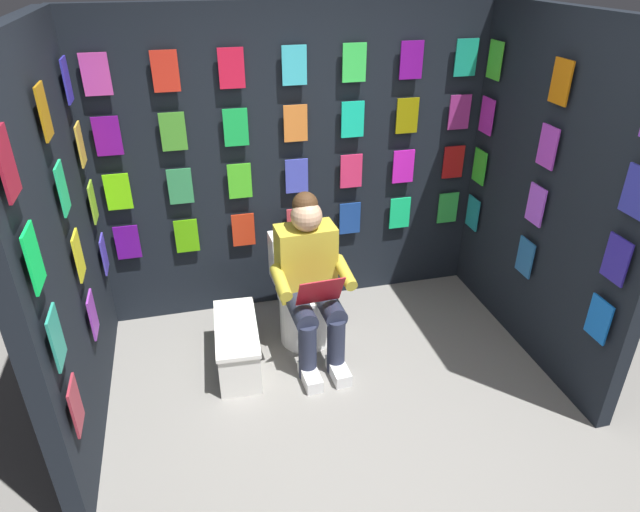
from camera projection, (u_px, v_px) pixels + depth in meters
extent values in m
plane|color=gray|center=(370.00, 477.00, 3.08)|extent=(30.00, 30.00, 0.00)
cube|color=black|center=(294.00, 166.00, 4.16)|extent=(3.01, 0.10, 2.29)
cube|color=#5E0E8D|center=(128.00, 242.00, 4.04)|extent=(0.17, 0.01, 0.26)
cube|color=#56BA0B|center=(187.00, 236.00, 4.13)|extent=(0.17, 0.01, 0.26)
cube|color=red|center=(243.00, 230.00, 4.22)|extent=(0.17, 0.01, 0.26)
cube|color=#DF424F|center=(298.00, 224.00, 4.31)|extent=(0.17, 0.01, 0.26)
cube|color=#194095|center=(350.00, 218.00, 4.40)|extent=(0.17, 0.01, 0.26)
cube|color=#18E47F|center=(400.00, 213.00, 4.49)|extent=(0.17, 0.01, 0.26)
cube|color=green|center=(448.00, 208.00, 4.58)|extent=(0.17, 0.01, 0.26)
cube|color=#77F010|center=(118.00, 192.00, 3.84)|extent=(0.17, 0.01, 0.26)
cube|color=#339254|center=(180.00, 186.00, 3.93)|extent=(0.17, 0.01, 0.26)
cube|color=#4AD026|center=(240.00, 181.00, 4.03)|extent=(0.17, 0.01, 0.26)
cube|color=#444DD0|center=(297.00, 176.00, 4.12)|extent=(0.17, 0.01, 0.26)
cube|color=#F02C64|center=(351.00, 171.00, 4.21)|extent=(0.17, 0.01, 0.26)
cube|color=#E01DCB|center=(403.00, 167.00, 4.30)|extent=(0.17, 0.01, 0.26)
cube|color=red|center=(453.00, 162.00, 4.39)|extent=(0.17, 0.01, 0.26)
cube|color=#74118F|center=(107.00, 136.00, 3.65)|extent=(0.17, 0.01, 0.26)
cube|color=green|center=(173.00, 132.00, 3.74)|extent=(0.17, 0.01, 0.26)
cube|color=green|center=(236.00, 127.00, 3.83)|extent=(0.17, 0.01, 0.26)
cube|color=orange|center=(296.00, 123.00, 3.92)|extent=(0.17, 0.01, 0.26)
cube|color=#15E2AD|center=(353.00, 120.00, 4.01)|extent=(0.17, 0.01, 0.26)
cube|color=#918609|center=(407.00, 116.00, 4.11)|extent=(0.17, 0.01, 0.26)
cube|color=#972B78|center=(459.00, 112.00, 4.20)|extent=(0.17, 0.01, 0.26)
cube|color=#D642A7|center=(96.00, 74.00, 3.46)|extent=(0.17, 0.01, 0.26)
cube|color=red|center=(165.00, 71.00, 3.55)|extent=(0.17, 0.01, 0.26)
cube|color=red|center=(231.00, 68.00, 3.64)|extent=(0.17, 0.01, 0.26)
cube|color=#3FD0E2|center=(294.00, 65.00, 3.73)|extent=(0.17, 0.01, 0.26)
cube|color=#3BEB54|center=(354.00, 63.00, 3.82)|extent=(0.17, 0.01, 0.26)
cube|color=#7B1193|center=(411.00, 60.00, 3.91)|extent=(0.17, 0.01, 0.26)
cube|color=#199D7E|center=(466.00, 58.00, 4.00)|extent=(0.17, 0.01, 0.26)
cube|color=black|center=(549.00, 196.00, 3.64)|extent=(0.10, 1.88, 2.29)
cube|color=teal|center=(473.00, 213.00, 4.49)|extent=(0.01, 0.17, 0.26)
cube|color=#235F9C|center=(525.00, 257.00, 3.84)|extent=(0.01, 0.17, 0.26)
cube|color=blue|center=(599.00, 319.00, 3.20)|extent=(0.01, 0.17, 0.26)
cube|color=green|center=(479.00, 167.00, 4.30)|extent=(0.01, 0.17, 0.26)
cube|color=#B24EEF|center=(536.00, 205.00, 3.65)|extent=(0.01, 0.17, 0.26)
cube|color=#2C2097|center=(616.00, 260.00, 3.00)|extent=(0.01, 0.17, 0.26)
cube|color=#AE25A6|center=(487.00, 116.00, 4.11)|extent=(0.01, 0.17, 0.26)
cube|color=#AD3BC5|center=(548.00, 147.00, 3.46)|extent=(0.01, 0.17, 0.26)
cube|color=#2E31A1|center=(637.00, 192.00, 2.81)|extent=(0.01, 0.17, 0.26)
cube|color=green|center=(495.00, 60.00, 3.91)|extent=(0.01, 0.17, 0.26)
cube|color=#C9690B|center=(561.00, 82.00, 3.27)|extent=(0.01, 0.17, 0.26)
cube|color=black|center=(60.00, 249.00, 3.00)|extent=(0.10, 1.88, 2.29)
cube|color=#9F2B3A|center=(76.00, 406.00, 2.59)|extent=(0.01, 0.17, 0.26)
cube|color=purple|center=(93.00, 315.00, 3.24)|extent=(0.01, 0.17, 0.26)
cube|color=#4B3FC7|center=(104.00, 254.00, 3.88)|extent=(0.01, 0.17, 0.26)
cube|color=teal|center=(56.00, 338.00, 2.40)|extent=(0.01, 0.17, 0.26)
cube|color=yellow|center=(79.00, 256.00, 3.04)|extent=(0.01, 0.17, 0.26)
cube|color=#8DC22E|center=(93.00, 202.00, 3.69)|extent=(0.01, 0.17, 0.26)
cube|color=#10F058|center=(34.00, 258.00, 2.21)|extent=(0.01, 0.17, 0.26)
cube|color=#23D17A|center=(62.00, 188.00, 2.85)|extent=(0.01, 0.17, 0.26)
cube|color=gold|center=(81.00, 144.00, 3.50)|extent=(0.01, 0.17, 0.26)
cube|color=maroon|center=(7.00, 163.00, 2.02)|extent=(0.01, 0.17, 0.26)
cube|color=#BA7D12|center=(44.00, 112.00, 2.66)|extent=(0.01, 0.17, 0.26)
cube|color=#312DB1|center=(67.00, 80.00, 3.31)|extent=(0.01, 0.17, 0.26)
cylinder|color=white|center=(306.00, 316.00, 4.08)|extent=(0.38, 0.38, 0.40)
cylinder|color=white|center=(305.00, 292.00, 3.98)|extent=(0.41, 0.41, 0.02)
cube|color=white|center=(296.00, 255.00, 4.11)|extent=(0.39, 0.20, 0.36)
cylinder|color=white|center=(299.00, 260.00, 4.04)|extent=(0.39, 0.09, 0.39)
cube|color=gold|center=(306.00, 261.00, 3.82)|extent=(0.41, 0.24, 0.52)
sphere|color=tan|center=(306.00, 216.00, 3.62)|extent=(0.21, 0.21, 0.21)
sphere|color=#472D19|center=(305.00, 205.00, 3.61)|extent=(0.17, 0.17, 0.17)
cylinder|color=#23283D|center=(328.00, 304.00, 3.80)|extent=(0.17, 0.41, 0.15)
cylinder|color=#23283D|center=(300.00, 309.00, 3.74)|extent=(0.17, 0.41, 0.15)
cylinder|color=#23283D|center=(336.00, 346.00, 3.75)|extent=(0.12, 0.12, 0.42)
cylinder|color=#23283D|center=(308.00, 351.00, 3.70)|extent=(0.12, 0.12, 0.42)
cube|color=white|center=(338.00, 371.00, 3.78)|extent=(0.12, 0.26, 0.09)
cube|color=white|center=(310.00, 376.00, 3.73)|extent=(0.12, 0.26, 0.09)
cylinder|color=gold|center=(345.00, 272.00, 3.74)|extent=(0.10, 0.31, 0.13)
cylinder|color=gold|center=(281.00, 282.00, 3.63)|extent=(0.10, 0.31, 0.13)
cube|color=maroon|center=(320.00, 292.00, 3.55)|extent=(0.31, 0.14, 0.23)
cube|color=white|center=(238.00, 347.00, 3.84)|extent=(0.31, 0.67, 0.30)
cube|color=white|center=(236.00, 328.00, 3.75)|extent=(0.32, 0.70, 0.03)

